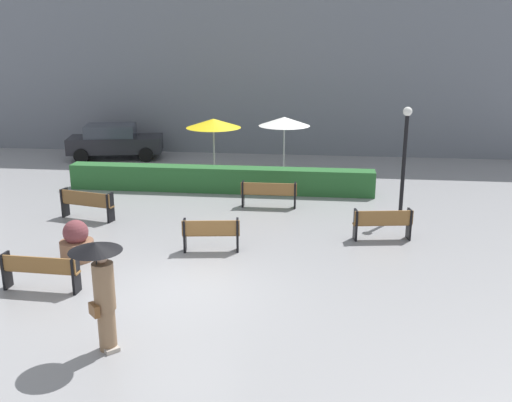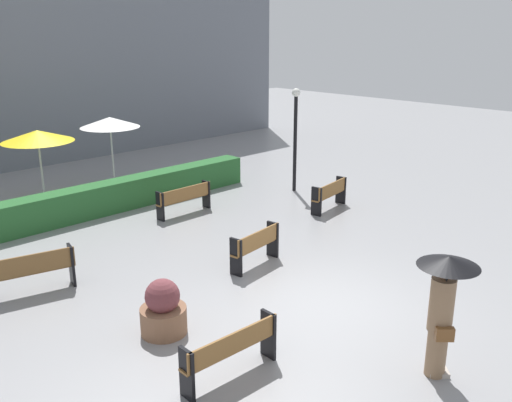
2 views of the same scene
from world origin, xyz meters
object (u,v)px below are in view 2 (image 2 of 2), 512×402
at_px(bench_back_row, 185,198).
at_px(patio_umbrella_yellow, 37,136).
at_px(bench_far_right, 330,193).
at_px(bench_near_left, 231,349).
at_px(bench_far_left, 30,270).
at_px(bench_mid_center, 256,245).
at_px(lamp_post, 295,128).
at_px(planter_pot, 163,310).
at_px(patio_umbrella_white, 110,122).
at_px(pedestrian_with_umbrella, 443,301).

bearing_deg(bench_back_row, patio_umbrella_yellow, 123.27).
bearing_deg(bench_far_right, bench_near_left, -151.63).
bearing_deg(patio_umbrella_yellow, bench_far_left, -116.61).
height_order(bench_far_right, bench_near_left, bench_far_right).
relative_size(bench_back_row, bench_mid_center, 1.21).
relative_size(bench_back_row, bench_near_left, 1.03).
distance_m(bench_near_left, lamp_post, 10.90).
bearing_deg(bench_mid_center, bench_far_right, 17.44).
bearing_deg(planter_pot, bench_back_row, 49.27).
distance_m(planter_pot, patio_umbrella_yellow, 9.39).
relative_size(bench_far_right, bench_back_row, 0.89).
bearing_deg(bench_back_row, patio_umbrella_white, 87.45).
distance_m(patio_umbrella_yellow, patio_umbrella_white, 2.79).
bearing_deg(bench_far_left, patio_umbrella_white, 47.92).
height_order(bench_mid_center, pedestrian_with_umbrella, pedestrian_with_umbrella).
bearing_deg(bench_far_left, bench_far_right, -5.27).
bearing_deg(pedestrian_with_umbrella, lamp_post, 53.94).
xyz_separation_m(bench_far_left, bench_mid_center, (4.35, -2.26, -0.02)).
height_order(lamp_post, patio_umbrella_white, lamp_post).
height_order(bench_far_right, bench_far_left, bench_far_left).
bearing_deg(pedestrian_with_umbrella, planter_pot, 119.27).
distance_m(bench_far_right, bench_far_left, 8.96).
relative_size(lamp_post, patio_umbrella_white, 1.44).
distance_m(bench_far_right, lamp_post, 2.80).
height_order(bench_mid_center, patio_umbrella_white, patio_umbrella_white).
xyz_separation_m(planter_pot, lamp_post, (8.63, 4.52, 1.71)).
xyz_separation_m(bench_back_row, lamp_post, (4.20, -0.62, 1.64)).
xyz_separation_m(bench_far_right, pedestrian_with_umbrella, (-5.55, -6.52, 0.82)).
bearing_deg(bench_far_right, bench_mid_center, -162.56).
distance_m(lamp_post, patio_umbrella_yellow, 8.13).
bearing_deg(bench_far_left, bench_near_left, -78.66).
bearing_deg(lamp_post, patio_umbrella_white, 128.93).
xyz_separation_m(bench_far_left, lamp_post, (9.69, 1.32, 1.61)).
bearing_deg(patio_umbrella_yellow, bench_mid_center, -80.01).
bearing_deg(planter_pot, bench_near_left, -91.10).
xyz_separation_m(bench_near_left, pedestrian_with_umbrella, (2.36, -2.25, 0.82)).
bearing_deg(bench_mid_center, planter_pot, -163.99).
xyz_separation_m(lamp_post, patio_umbrella_white, (-4.01, 4.97, 0.07)).
distance_m(planter_pot, lamp_post, 9.89).
xyz_separation_m(bench_mid_center, lamp_post, (5.34, 3.58, 1.63)).
relative_size(bench_far_right, bench_far_left, 0.91).
relative_size(planter_pot, lamp_post, 0.30).
height_order(bench_back_row, bench_far_left, bench_far_left).
bearing_deg(bench_far_right, patio_umbrella_white, 114.57).
distance_m(bench_near_left, pedestrian_with_umbrella, 3.36).
relative_size(bench_near_left, pedestrian_with_umbrella, 0.85).
distance_m(bench_far_left, bench_mid_center, 4.90).
bearing_deg(patio_umbrella_yellow, bench_back_row, -56.73).
xyz_separation_m(bench_far_right, bench_mid_center, (-4.58, -1.44, 0.01)).
distance_m(bench_far_right, bench_back_row, 4.41).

